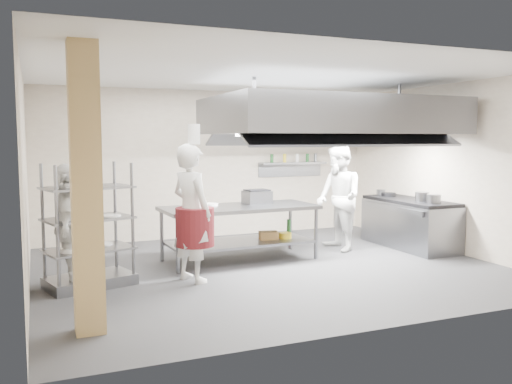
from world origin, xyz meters
name	(u,v)px	position (x,y,z in m)	size (l,w,h in m)	color
floor	(270,267)	(0.00, 0.00, 0.00)	(7.00, 7.00, 0.00)	#2D2D2F
ceiling	(270,74)	(0.00, 0.00, 3.00)	(7.00, 7.00, 0.00)	silver
wall_back	(211,164)	(0.00, 3.00, 1.50)	(7.00, 7.00, 0.00)	#B0A08C
wall_left	(25,179)	(-3.50, 0.00, 1.50)	(6.00, 6.00, 0.00)	#B0A08C
wall_right	(448,168)	(3.50, 0.00, 1.50)	(6.00, 6.00, 0.00)	#B0A08C
column	(86,190)	(-2.90, -1.90, 1.50)	(0.30, 0.30, 3.00)	tan
exhaust_hood	(331,116)	(1.30, 0.40, 2.40)	(4.00, 2.50, 0.60)	slate
hood_strip_a	(283,135)	(0.40, 0.40, 2.08)	(1.60, 0.12, 0.04)	white
hood_strip_b	(375,136)	(2.20, 0.40, 2.08)	(1.60, 0.12, 0.04)	white
wall_shelf	(293,163)	(1.80, 2.84, 1.50)	(1.50, 0.28, 0.04)	slate
island	(240,233)	(-0.25, 0.69, 0.46)	(2.57, 1.07, 0.91)	gray
island_worktop	(240,208)	(-0.25, 0.69, 0.88)	(2.57, 1.07, 0.06)	slate
island_undershelf	(240,242)	(-0.25, 0.69, 0.30)	(2.37, 0.96, 0.04)	slate
pass_rack	(88,225)	(-2.73, -0.06, 0.85)	(1.13, 0.66, 1.70)	slate
cooking_range	(409,225)	(3.08, 0.50, 0.42)	(0.80, 2.00, 0.84)	slate
range_top	(410,201)	(3.08, 0.50, 0.87)	(0.78, 1.96, 0.06)	black
chef_head	(191,213)	(-1.35, -0.32, 0.98)	(0.71, 0.47, 1.95)	silver
chef_line	(339,198)	(1.69, 0.74, 0.96)	(0.93, 0.72, 1.91)	white
chef_plating	(68,227)	(-3.00, -0.15, 0.85)	(1.00, 0.42, 1.70)	white
griddle	(257,197)	(0.16, 0.92, 1.02)	(0.44, 0.34, 0.22)	gray
wicker_basket	(269,235)	(0.26, 0.63, 0.39)	(0.31, 0.21, 0.14)	olive
stockpot	(422,197)	(3.05, 0.13, 0.99)	(0.25, 0.25, 0.17)	gray
plate_stack	(89,247)	(-2.73, -0.06, 0.55)	(0.28, 0.28, 0.05)	white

